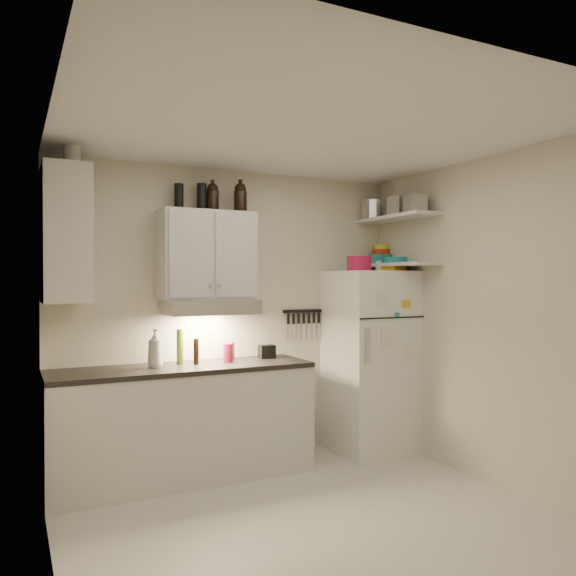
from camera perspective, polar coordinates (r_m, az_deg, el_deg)
name	(u,v)px	position (r m, az deg, el deg)	size (l,w,h in m)	color
floor	(315,524)	(4.05, 2.73, -22.87)	(3.20, 3.00, 0.02)	beige
ceiling	(315,129)	(3.84, 2.75, 15.84)	(3.20, 3.00, 0.02)	white
back_wall	(233,315)	(5.09, -5.60, -2.75)	(3.20, 0.02, 2.60)	beige
left_wall	(51,339)	(3.26, -22.92, -4.79)	(0.02, 3.00, 2.60)	beige
right_wall	(493,320)	(4.72, 20.10, -3.07)	(0.02, 3.00, 2.60)	beige
base_cabinet	(183,425)	(4.76, -10.59, -13.51)	(2.10, 0.60, 0.88)	silver
countertop	(183,368)	(4.66, -10.60, -8.02)	(2.10, 0.62, 0.04)	black
upper_cabinet	(207,255)	(4.82, -8.20, 3.30)	(0.80, 0.33, 0.75)	silver
side_cabinet	(65,235)	(4.46, -21.67, 5.06)	(0.33, 0.55, 1.00)	silver
range_hood	(210,307)	(4.76, -7.95, -1.91)	(0.76, 0.46, 0.12)	silver
fridge	(370,361)	(5.41, 8.35, -7.34)	(0.70, 0.68, 1.70)	white
shelf_hi	(396,218)	(5.40, 10.96, 7.01)	(0.30, 0.95, 0.03)	silver
shelf_lo	(396,265)	(5.37, 10.95, 2.34)	(0.30, 0.95, 0.03)	silver
knife_strip	(303,311)	(5.35, 1.52, -2.36)	(0.42, 0.02, 0.03)	black
dutch_oven	(359,264)	(5.14, 7.24, 2.47)	(0.23, 0.23, 0.13)	#A4133F
book_stack	(391,267)	(5.36, 10.44, 2.11)	(0.18, 0.23, 0.08)	gold
spice_jar	(379,266)	(5.32, 9.19, 2.22)	(0.06, 0.06, 0.10)	silver
stock_pot	(374,210)	(5.68, 8.73, 7.81)	(0.26, 0.26, 0.19)	silver
tin_a	(400,206)	(5.36, 11.29, 8.17)	(0.18, 0.16, 0.18)	#AAAAAD
tin_b	(415,204)	(5.18, 12.78, 8.33)	(0.16, 0.16, 0.16)	#AAAAAD
bowl_teal	(380,259)	(5.66, 9.35, 2.88)	(0.23, 0.23, 0.09)	teal
bowl_orange	(381,252)	(5.73, 9.45, 3.60)	(0.19, 0.19, 0.06)	#B82D11
bowl_yellow	(381,247)	(5.74, 9.46, 4.11)	(0.15, 0.15, 0.05)	yellow
plates	(396,260)	(5.33, 10.90, 2.80)	(0.22, 0.22, 0.05)	teal
growler_a	(213,197)	(4.93, -7.66, 9.11)	(0.11, 0.11, 0.26)	black
growler_b	(240,198)	(4.97, -4.86, 9.12)	(0.11, 0.11, 0.27)	black
thermos_a	(202,198)	(4.90, -8.76, 9.06)	(0.08, 0.08, 0.24)	black
thermos_b	(179,197)	(4.86, -11.03, 9.05)	(0.08, 0.08, 0.23)	black
side_jar	(72,155)	(4.52, -21.10, 12.45)	(0.12, 0.12, 0.16)	silver
soap_bottle	(155,346)	(4.59, -13.36, -5.78)	(0.13, 0.13, 0.34)	silver
pepper_mill	(232,351)	(4.91, -5.75, -6.40)	(0.05, 0.05, 0.16)	brown
oil_bottle	(180,347)	(4.74, -10.93, -5.87)	(0.06, 0.06, 0.29)	#4F6619
vinegar_bottle	(196,351)	(4.71, -9.32, -6.38)	(0.04, 0.04, 0.21)	black
clear_bottle	(198,353)	(4.85, -9.17, -6.51)	(0.05, 0.05, 0.16)	silver
red_jar	(228,353)	(4.79, -6.13, -6.58)	(0.08, 0.08, 0.16)	#A4133F
caddy	(267,352)	(5.02, -2.17, -6.47)	(0.14, 0.10, 0.12)	black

